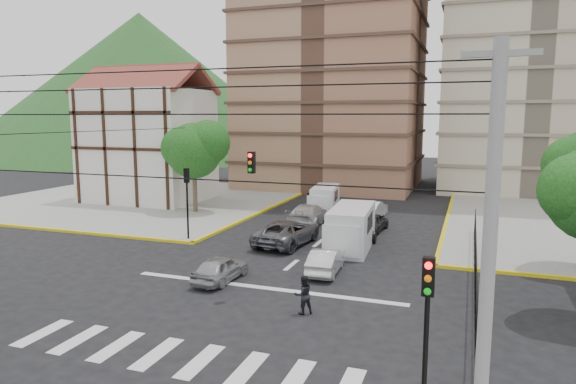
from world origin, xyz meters
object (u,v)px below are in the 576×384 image
at_px(traffic_light_nw, 187,191).
at_px(pedestrian_crosswalk, 303,295).
at_px(traffic_light_se, 427,318).
at_px(car_silver_front_left, 220,268).
at_px(van_right_lane, 350,230).
at_px(van_left_lane, 324,200).
at_px(car_white_front_right, 326,261).

height_order(traffic_light_nw, pedestrian_crosswalk, traffic_light_nw).
distance_m(traffic_light_se, car_silver_front_left, 13.89).
xyz_separation_m(van_right_lane, pedestrian_crosswalk, (0.46, -10.18, -0.42)).
xyz_separation_m(traffic_light_nw, car_silver_front_left, (5.52, -6.39, -2.50)).
distance_m(traffic_light_nw, van_right_lane, 10.24).
bearing_deg(pedestrian_crosswalk, van_left_lane, -115.95).
bearing_deg(van_left_lane, pedestrian_crosswalk, -83.70).
bearing_deg(van_right_lane, van_left_lane, 108.88).
bearing_deg(traffic_light_nw, traffic_light_se, -45.00).
xyz_separation_m(traffic_light_se, van_right_lane, (-5.62, 16.87, -1.91)).
height_order(traffic_light_nw, van_right_lane, traffic_light_nw).
distance_m(traffic_light_se, pedestrian_crosswalk, 8.77).
bearing_deg(traffic_light_nw, car_white_front_right, -19.46).
xyz_separation_m(van_right_lane, van_left_lane, (-4.63, 10.91, -0.19)).
distance_m(van_left_lane, car_white_front_right, 16.30).
relative_size(traffic_light_se, car_white_front_right, 1.18).
bearing_deg(pedestrian_crosswalk, traffic_light_nw, -79.98).
xyz_separation_m(traffic_light_nw, pedestrian_crosswalk, (10.44, -8.91, -2.33)).
relative_size(traffic_light_se, car_silver_front_left, 1.23).
bearing_deg(traffic_light_se, car_white_front_right, 115.38).
distance_m(van_left_lane, pedestrian_crosswalk, 21.69).
height_order(traffic_light_se, van_right_lane, traffic_light_se).
relative_size(traffic_light_nw, car_white_front_right, 1.18).
bearing_deg(traffic_light_se, traffic_light_nw, 135.00).
bearing_deg(traffic_light_se, van_left_lane, 110.24).
height_order(van_left_lane, car_silver_front_left, van_left_lane).
distance_m(traffic_light_se, van_right_lane, 17.88).
bearing_deg(car_silver_front_left, van_right_lane, -117.26).
height_order(van_right_lane, car_white_front_right, van_right_lane).
distance_m(traffic_light_se, traffic_light_nw, 22.06).
height_order(traffic_light_se, van_left_lane, traffic_light_se).
distance_m(traffic_light_se, van_left_lane, 29.69).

